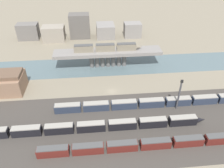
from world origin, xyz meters
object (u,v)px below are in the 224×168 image
at_px(train_on_bridge, 107,48).
at_px(train_yard_mid, 94,126).
at_px(train_yard_near, 175,142).
at_px(train_yard_far, 154,103).
at_px(warehouse_building, 1,83).
at_px(signal_tower, 179,95).

distance_m(train_on_bridge, train_yard_mid, 52.43).
distance_m(train_on_bridge, train_yard_near, 65.22).
height_order(train_on_bridge, train_yard_far, train_on_bridge).
xyz_separation_m(train_yard_near, train_yard_far, (-1.93, 22.84, 0.05)).
height_order(warehouse_building, signal_tower, signal_tower).
relative_size(train_yard_near, train_yard_mid, 1.12).
xyz_separation_m(train_yard_far, warehouse_building, (-71.78, 18.36, 3.07)).
distance_m(train_yard_far, signal_tower, 11.44).
height_order(train_yard_far, signal_tower, signal_tower).
height_order(train_on_bridge, train_yard_mid, train_on_bridge).
bearing_deg(train_yard_mid, train_on_bridge, 79.74).
bearing_deg(train_yard_mid, train_yard_near, -19.88).
relative_size(train_yard_mid, signal_tower, 5.89).
bearing_deg(signal_tower, train_yard_near, -110.49).
bearing_deg(train_yard_far, warehouse_building, 165.65).
bearing_deg(train_yard_mid, train_yard_far, 24.15).
distance_m(train_yard_near, warehouse_building, 84.50).
bearing_deg(train_yard_near, train_on_bridge, 108.17).
height_order(train_yard_far, warehouse_building, warehouse_building).
distance_m(train_yard_mid, train_yard_far, 29.96).
distance_m(warehouse_building, signal_tower, 83.97).
height_order(train_yard_near, train_yard_far, train_yard_far).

